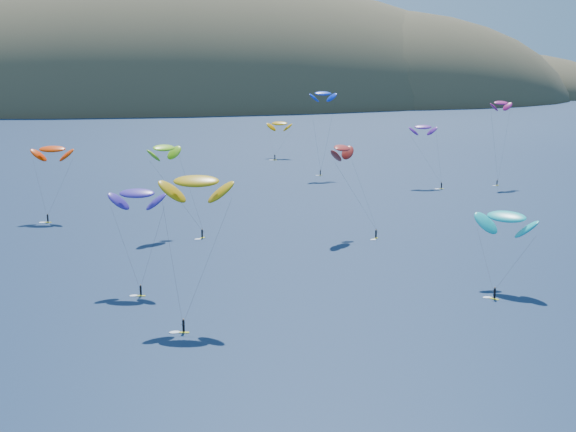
# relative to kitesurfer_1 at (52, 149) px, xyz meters

# --- Properties ---
(island) EXTENTS (730.00, 300.00, 210.00)m
(island) POSITION_rel_kitesurfer_1_xyz_m (80.67, 428.53, -26.81)
(island) COLOR #3D3526
(island) RESTS_ON ground
(kitesurfer_1) EXTENTS (10.12, 10.02, 18.73)m
(kitesurfer_1) POSITION_rel_kitesurfer_1_xyz_m (0.00, 0.00, 0.00)
(kitesurfer_1) COLOR yellow
(kitesurfer_1) RESTS_ON ground
(kitesurfer_2) EXTENTS (11.37, 12.98, 22.91)m
(kitesurfer_2) POSITION_rel_kitesurfer_1_xyz_m (24.40, -77.75, 3.90)
(kitesurfer_2) COLOR yellow
(kitesurfer_2) RESTS_ON ground
(kitesurfer_3) EXTENTS (12.17, 13.23, 20.72)m
(kitesurfer_3) POSITION_rel_kitesurfer_1_xyz_m (24.15, -21.76, 2.16)
(kitesurfer_3) COLOR yellow
(kitesurfer_3) RESTS_ON ground
(kitesurfer_4) EXTENTS (8.85, 4.79, 27.78)m
(kitesurfer_4) POSITION_rel_kitesurfer_1_xyz_m (79.15, 48.90, 9.30)
(kitesurfer_4) COLOR yellow
(kitesurfer_4) RESTS_ON ground
(kitesurfer_5) EXTENTS (11.00, 13.74, 14.63)m
(kitesurfer_5) POSITION_rel_kitesurfer_1_xyz_m (76.09, -75.11, -4.41)
(kitesurfer_5) COLOR yellow
(kitesurfer_5) RESTS_ON ground
(kitesurfer_6) EXTENTS (8.38, 12.15, 18.95)m
(kitesurfer_6) POSITION_rel_kitesurfer_1_xyz_m (102.38, 24.00, 0.65)
(kitesurfer_6) COLOR yellow
(kitesurfer_6) RESTS_ON ground
(kitesurfer_8) EXTENTS (8.31, 7.69, 25.70)m
(kitesurfer_8) POSITION_rel_kitesurfer_1_xyz_m (125.27, 21.24, 7.45)
(kitesurfer_8) COLOR yellow
(kitesurfer_8) RESTS_ON ground
(kitesurfer_9) EXTENTS (10.48, 12.57, 20.80)m
(kitesurfer_9) POSITION_rel_kitesurfer_1_xyz_m (60.89, -31.38, 2.26)
(kitesurfer_9) COLOR yellow
(kitesurfer_9) RESTS_ON ground
(kitesurfer_10) EXTENTS (9.91, 10.62, 18.12)m
(kitesurfer_10) POSITION_rel_kitesurfer_1_xyz_m (16.50, -60.99, -0.51)
(kitesurfer_10) COLOR yellow
(kitesurfer_10) RESTS_ON ground
(kitesurfer_11) EXTENTS (10.09, 13.87, 14.80)m
(kitesurfer_11) POSITION_rel_kitesurfer_1_xyz_m (75.24, 93.54, -3.86)
(kitesurfer_11) COLOR yellow
(kitesurfer_11) RESTS_ON ground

